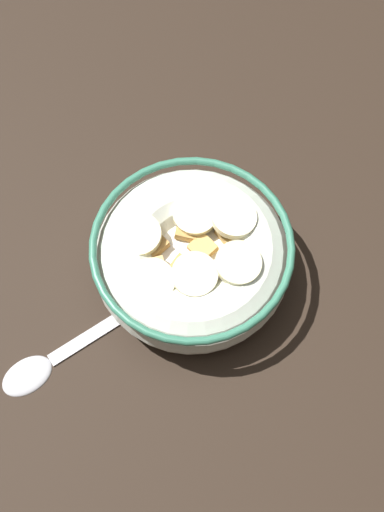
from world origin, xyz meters
TOP-DOWN VIEW (x-y plane):
  - ground_plane at (0.00, 0.00)cm, footprint 131.17×131.17cm
  - cereal_bowl at (0.00, 0.01)cm, footprint 15.24×15.24cm
  - spoon at (10.86, -6.29)cm, footprint 14.18×9.44cm

SIDE VIEW (x-z plane):
  - ground_plane at x=0.00cm, z-range -2.00..0.00cm
  - spoon at x=10.86cm, z-range -0.07..0.73cm
  - cereal_bowl at x=0.00cm, z-range 0.01..5.75cm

